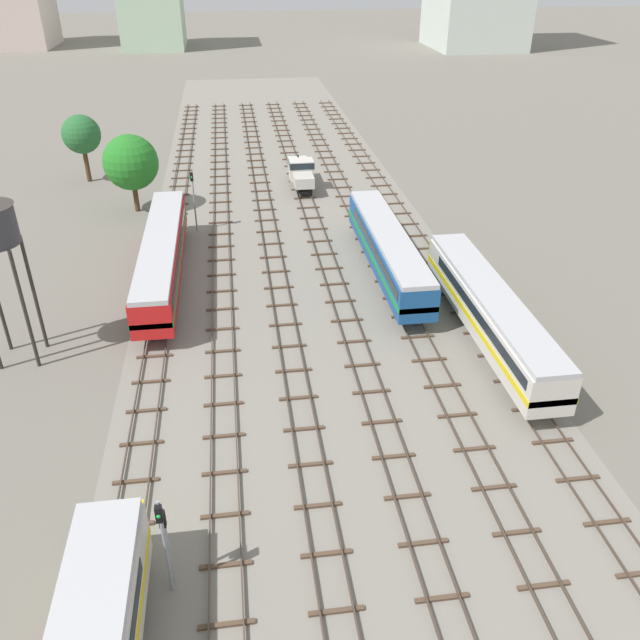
# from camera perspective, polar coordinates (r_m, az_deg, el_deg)

# --- Properties ---
(ground_plane) EXTENTS (480.00, 480.00, 0.00)m
(ground_plane) POSITION_cam_1_polar(r_m,az_deg,el_deg) (59.37, -1.93, 5.80)
(ground_plane) COLOR slate
(ballast_bed) EXTENTS (27.13, 176.00, 0.01)m
(ballast_bed) POSITION_cam_1_polar(r_m,az_deg,el_deg) (59.37, -1.93, 5.80)
(ballast_bed) COLOR gray
(ballast_bed) RESTS_ON ground
(track_far_left) EXTENTS (2.40, 126.00, 0.29)m
(track_far_left) POSITION_cam_1_polar(r_m,az_deg,el_deg) (60.29, -13.08, 5.54)
(track_far_left) COLOR #47382D
(track_far_left) RESTS_ON ground
(track_left) EXTENTS (2.40, 126.00, 0.29)m
(track_left) POSITION_cam_1_polar(r_m,az_deg,el_deg) (60.00, -8.67, 5.88)
(track_left) COLOR #47382D
(track_left) RESTS_ON ground
(track_centre_left) EXTENTS (2.40, 126.00, 0.29)m
(track_centre_left) POSITION_cam_1_polar(r_m,az_deg,el_deg) (60.06, -4.24, 6.18)
(track_centre_left) COLOR #47382D
(track_centre_left) RESTS_ON ground
(track_centre) EXTENTS (2.40, 126.00, 0.29)m
(track_centre) POSITION_cam_1_polar(r_m,az_deg,el_deg) (60.47, 0.16, 6.44)
(track_centre) COLOR #47382D
(track_centre) RESTS_ON ground
(track_centre_right) EXTENTS (2.40, 126.00, 0.29)m
(track_centre_right) POSITION_cam_1_polar(r_m,az_deg,el_deg) (61.23, 4.48, 6.66)
(track_centre_right) COLOR #47382D
(track_centre_right) RESTS_ON ground
(track_right) EXTENTS (2.40, 126.00, 0.29)m
(track_right) POSITION_cam_1_polar(r_m,az_deg,el_deg) (62.33, 8.67, 6.83)
(track_right) COLOR #47382D
(track_right) RESTS_ON ground
(diesel_railcar_right_near) EXTENTS (2.96, 20.50, 3.80)m
(diesel_railcar_right_near) POSITION_cam_1_polar(r_m,az_deg,el_deg) (46.27, 14.71, 0.82)
(diesel_railcar_right_near) COLOR beige
(diesel_railcar_right_near) RESTS_ON ground
(diesel_railcar_centre_right_mid) EXTENTS (2.96, 20.50, 3.80)m
(diesel_railcar_centre_right_mid) POSITION_cam_1_polar(r_m,az_deg,el_deg) (54.51, 5.96, 6.32)
(diesel_railcar_centre_right_mid) COLOR #194C8C
(diesel_railcar_centre_right_mid) RESTS_ON ground
(passenger_coach_far_left_midfar) EXTENTS (2.96, 22.00, 3.80)m
(passenger_coach_far_left_midfar) POSITION_cam_1_polar(r_m,az_deg,el_deg) (54.67, -13.70, 5.69)
(passenger_coach_far_left_midfar) COLOR red
(passenger_coach_far_left_midfar) RESTS_ON ground
(shunter_loco_centre_far) EXTENTS (2.74, 8.46, 3.10)m
(shunter_loco_centre_far) POSITION_cam_1_polar(r_m,az_deg,el_deg) (75.82, -1.69, 12.96)
(shunter_loco_centre_far) COLOR beige
(shunter_loco_centre_far) RESTS_ON ground
(signal_post_nearest) EXTENTS (0.28, 0.47, 5.97)m
(signal_post_nearest) POSITION_cam_1_polar(r_m,az_deg,el_deg) (64.22, -11.05, 10.80)
(signal_post_nearest) COLOR gray
(signal_post_nearest) RESTS_ON ground
(signal_post_near) EXTENTS (0.28, 0.47, 4.55)m
(signal_post_near) POSITION_cam_1_polar(r_m,az_deg,el_deg) (29.57, -13.40, -17.96)
(signal_post_near) COLOR gray
(signal_post_near) RESTS_ON ground
(signal_post_mid) EXTENTS (0.28, 0.47, 5.34)m
(signal_post_mid) POSITION_cam_1_polar(r_m,az_deg,el_deg) (28.93, -13.57, -18.00)
(signal_post_mid) COLOR gray
(signal_post_mid) RESTS_ON ground
(lineside_tree_0) EXTENTS (5.58, 5.58, 7.97)m
(lineside_tree_0) POSITION_cam_1_polar(r_m,az_deg,el_deg) (70.49, -16.27, 13.12)
(lineside_tree_0) COLOR #4C331E
(lineside_tree_0) RESTS_ON ground
(lineside_tree_1) EXTENTS (4.36, 4.36, 7.70)m
(lineside_tree_1) POSITION_cam_1_polar(r_m,az_deg,el_deg) (81.87, -20.21, 15.02)
(lineside_tree_1) COLOR #4C331E
(lineside_tree_1) RESTS_ON ground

